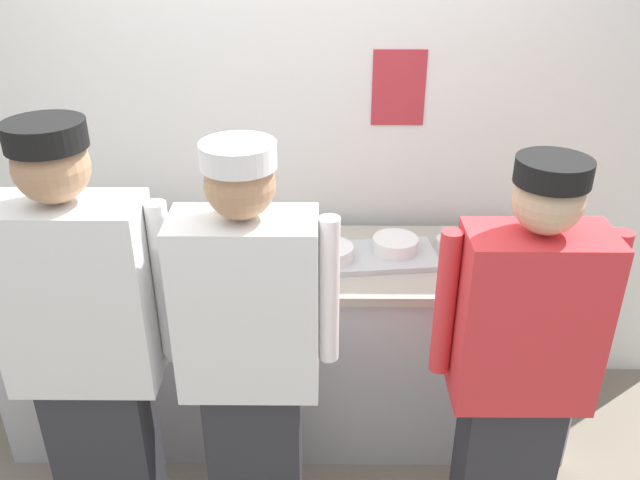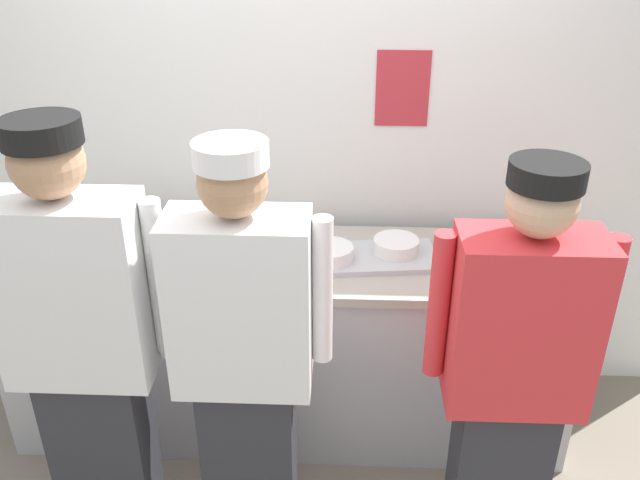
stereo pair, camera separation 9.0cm
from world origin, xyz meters
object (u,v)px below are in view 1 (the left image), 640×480
(chef_far_right, at_px, (518,372))
(ramekin_green_sauce, at_px, (44,257))
(squeeze_bottle_spare, at_px, (501,255))
(ramekin_orange_sauce, at_px, (224,237))
(plate_stack_front, at_px, (330,255))
(chef_near_left, at_px, (88,352))
(mixing_bowl_steel, at_px, (152,244))
(sheet_tray, at_px, (380,256))
(chefs_knife, at_px, (515,255))
(chef_center, at_px, (250,359))
(ramekin_red_sauce, at_px, (448,242))
(deli_cup, at_px, (206,265))
(squeeze_bottle_secondary, at_px, (240,254))
(squeeze_bottle_primary, at_px, (553,264))
(plate_stack_rear, at_px, (395,247))

(chef_far_right, distance_m, ramekin_green_sauce, 1.99)
(squeeze_bottle_spare, height_order, ramekin_orange_sauce, squeeze_bottle_spare)
(chef_far_right, bearing_deg, plate_stack_front, 133.29)
(chef_near_left, bearing_deg, chef_far_right, -0.79)
(mixing_bowl_steel, relative_size, sheet_tray, 0.79)
(ramekin_green_sauce, bearing_deg, chefs_knife, 1.82)
(chef_far_right, relative_size, squeeze_bottle_spare, 8.20)
(chef_near_left, distance_m, chef_center, 0.55)
(mixing_bowl_steel, bearing_deg, ramekin_green_sauce, -171.74)
(chef_center, bearing_deg, squeeze_bottle_spare, 29.35)
(plate_stack_front, xyz_separation_m, ramekin_red_sauce, (0.53, 0.16, -0.02))
(plate_stack_front, distance_m, ramekin_orange_sauce, 0.52)
(mixing_bowl_steel, distance_m, deli_cup, 0.32)
(ramekin_green_sauce, bearing_deg, plate_stack_front, -0.44)
(deli_cup, bearing_deg, chef_far_right, -26.58)
(squeeze_bottle_secondary, xyz_separation_m, chefs_knife, (1.18, 0.16, -0.09))
(sheet_tray, xyz_separation_m, ramekin_green_sauce, (-1.44, -0.04, 0.01))
(mixing_bowl_steel, relative_size, squeeze_bottle_secondary, 1.92)
(mixing_bowl_steel, distance_m, squeeze_bottle_primary, 1.69)
(mixing_bowl_steel, height_order, sheet_tray, mixing_bowl_steel)
(chef_far_right, bearing_deg, squeeze_bottle_spare, 84.13)
(plate_stack_rear, bearing_deg, sheet_tray, -156.28)
(sheet_tray, xyz_separation_m, chefs_knife, (0.59, 0.03, -0.01))
(deli_cup, bearing_deg, ramekin_green_sauce, 171.30)
(plate_stack_rear, distance_m, mixing_bowl_steel, 1.06)
(mixing_bowl_steel, relative_size, squeeze_bottle_spare, 1.90)
(chef_near_left, height_order, ramekin_red_sauce, chef_near_left)
(chef_far_right, relative_size, ramekin_green_sauce, 19.59)
(chef_center, distance_m, ramekin_red_sauce, 1.14)
(squeeze_bottle_primary, height_order, squeeze_bottle_secondary, squeeze_bottle_secondary)
(sheet_tray, xyz_separation_m, squeeze_bottle_secondary, (-0.59, -0.14, 0.08))
(chef_far_right, xyz_separation_m, mixing_bowl_steel, (-1.41, 0.75, 0.09))
(squeeze_bottle_secondary, relative_size, ramekin_red_sauce, 1.84)
(squeeze_bottle_primary, xyz_separation_m, ramekin_red_sauce, (-0.36, 0.31, -0.06))
(chef_near_left, bearing_deg, chef_center, 1.57)
(chef_far_right, height_order, squeeze_bottle_spare, chef_far_right)
(squeeze_bottle_spare, xyz_separation_m, ramekin_green_sauce, (-1.92, 0.10, -0.07))
(chef_near_left, relative_size, squeeze_bottle_primary, 9.96)
(sheet_tray, bearing_deg, ramekin_orange_sauce, 166.94)
(chef_far_right, xyz_separation_m, chefs_knife, (0.17, 0.75, 0.04))
(chef_far_right, distance_m, ramekin_orange_sauce, 1.42)
(chef_near_left, bearing_deg, ramekin_orange_sauce, 68.12)
(plate_stack_rear, distance_m, squeeze_bottle_primary, 0.65)
(ramekin_green_sauce, bearing_deg, plate_stack_rear, 2.56)
(chef_near_left, height_order, squeeze_bottle_primary, chef_near_left)
(ramekin_red_sauce, bearing_deg, chef_near_left, -149.03)
(plate_stack_rear, height_order, sheet_tray, plate_stack_rear)
(chef_center, distance_m, chefs_knife, 1.30)
(mixing_bowl_steel, xyz_separation_m, squeeze_bottle_secondary, (0.40, -0.17, 0.04))
(chef_center, height_order, plate_stack_front, chef_center)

